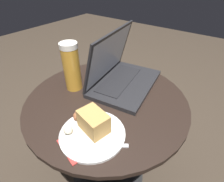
# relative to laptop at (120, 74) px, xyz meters

# --- Properties ---
(ground_plane) EXTENTS (6.00, 6.00, 0.00)m
(ground_plane) POSITION_rel_laptop_xyz_m (-0.13, -0.02, -0.62)
(ground_plane) COLOR #382D23
(table) EXTENTS (0.65, 0.65, 0.57)m
(table) POSITION_rel_laptop_xyz_m (-0.13, -0.02, -0.23)
(table) COLOR black
(table) RESTS_ON ground_plane
(napkin) EXTENTS (0.17, 0.14, 0.00)m
(napkin) POSITION_rel_laptop_xyz_m (-0.33, -0.10, -0.05)
(napkin) COLOR #B7332D
(napkin) RESTS_ON table
(laptop) EXTENTS (0.37, 0.28, 0.24)m
(laptop) POSITION_rel_laptop_xyz_m (0.00, 0.00, 0.00)
(laptop) COLOR #232326
(laptop) RESTS_ON table
(beer_glass) EXTENTS (0.07, 0.07, 0.21)m
(beer_glass) POSITION_rel_laptop_xyz_m (-0.15, 0.14, 0.05)
(beer_glass) COLOR gold
(beer_glass) RESTS_ON table
(snack_plate) EXTENTS (0.21, 0.21, 0.08)m
(snack_plate) POSITION_rel_laptop_xyz_m (-0.29, -0.09, -0.02)
(snack_plate) COLOR silver
(snack_plate) RESTS_ON table
(fork) EXTENTS (0.11, 0.14, 0.00)m
(fork) POSITION_rel_laptop_xyz_m (-0.32, -0.14, -0.05)
(fork) COLOR silver
(fork) RESTS_ON table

